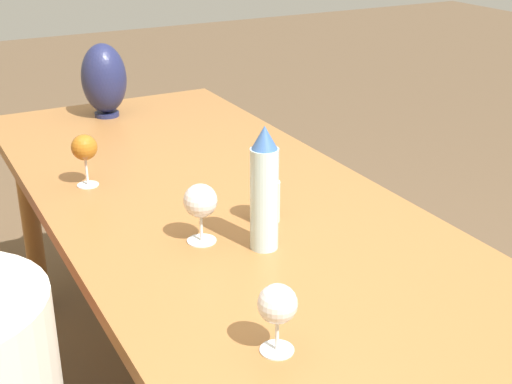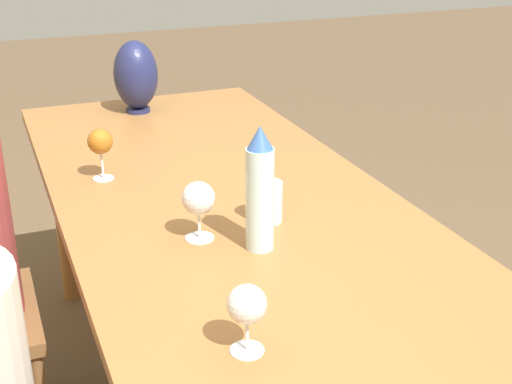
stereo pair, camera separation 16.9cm
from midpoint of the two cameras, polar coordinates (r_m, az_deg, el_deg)
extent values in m
cube|color=#936033|center=(1.64, -1.02, -5.34)|extent=(2.79, 0.88, 0.04)
cylinder|color=#936033|center=(3.00, -6.48, -0.01)|extent=(0.07, 0.07, 0.74)
cylinder|color=#936033|center=(2.85, -19.16, -2.51)|extent=(0.07, 0.07, 0.74)
cylinder|color=#ADCCD6|center=(1.59, -2.36, -0.67)|extent=(0.06, 0.06, 0.24)
cone|color=#33599E|center=(1.54, -2.45, 4.34)|extent=(0.06, 0.06, 0.05)
cylinder|color=silver|center=(1.75, -2.00, -0.81)|extent=(0.07, 0.07, 0.10)
cylinder|color=#1E234C|center=(2.68, -13.63, 6.05)|extent=(0.09, 0.09, 0.01)
ellipsoid|color=#1E234C|center=(2.64, -13.90, 8.79)|extent=(0.16, 0.16, 0.25)
cylinder|color=silver|center=(1.30, -2.11, -12.63)|extent=(0.06, 0.06, 0.00)
cylinder|color=silver|center=(1.28, -2.13, -11.41)|extent=(0.01, 0.01, 0.06)
sphere|color=silver|center=(1.25, -2.17, -9.04)|extent=(0.07, 0.07, 0.07)
cylinder|color=silver|center=(1.68, -7.24, -3.95)|extent=(0.07, 0.07, 0.00)
cylinder|color=silver|center=(1.67, -7.30, -2.87)|extent=(0.01, 0.01, 0.07)
sphere|color=silver|center=(1.64, -7.42, -0.75)|extent=(0.08, 0.08, 0.08)
cylinder|color=silver|center=(2.06, -15.60, 0.50)|extent=(0.06, 0.06, 0.00)
cylinder|color=silver|center=(2.04, -15.72, 1.57)|extent=(0.01, 0.01, 0.08)
sphere|color=#995B19|center=(2.02, -15.93, 3.42)|extent=(0.07, 0.07, 0.07)
cylinder|color=brown|center=(2.43, -20.97, -12.07)|extent=(0.04, 0.04, 0.40)
camera|label=1|loc=(0.08, -92.86, -1.22)|focal=50.00mm
camera|label=2|loc=(0.08, 87.14, 1.22)|focal=50.00mm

